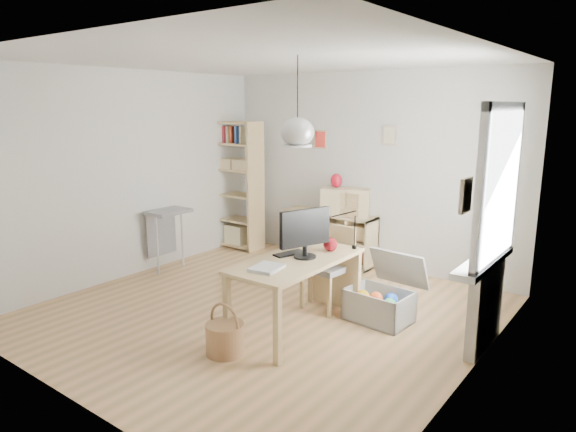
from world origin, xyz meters
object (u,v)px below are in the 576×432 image
Objects in this scene: storage_chest at (383,299)px; monitor at (305,231)px; chair at (330,262)px; cube_shelf at (330,240)px; drawer_chest at (346,202)px; desk at (297,268)px; tall_bookshelf at (237,180)px.

monitor reaches higher than storage_chest.
chair reaches higher than storage_chest.
cube_shelf is 2.09× the size of drawer_chest.
chair is at bearing -57.52° from cube_shelf.
storage_chest is (0.64, 0.04, -0.30)m from chair.
monitor is (0.04, 0.09, 0.37)m from desk.
tall_bookshelf is at bearing 159.53° from chair.
tall_bookshelf reaches higher than chair.
cube_shelf is 2.50m from monitor.
storage_chest is (0.58, 0.76, -0.43)m from desk.
drawer_chest reaches higher than desk.
monitor is at bearing 67.82° from desk.
desk is 2.48m from cube_shelf.
tall_bookshelf is (-2.59, 1.95, 0.43)m from desk.
storage_chest is at bearing 70.81° from monitor.
drawer_chest is at bearing 7.43° from tall_bookshelf.
drawer_chest reaches higher than storage_chest.
storage_chest is at bearing -69.86° from drawer_chest.
monitor reaches higher than chair.
drawer_chest is at bearing 108.79° from desk.
monitor is at bearing -63.75° from cube_shelf.
storage_chest is 1.18× the size of drawer_chest.
tall_bookshelf is 1.87m from drawer_chest.
drawer_chest is (-0.69, 1.47, 0.38)m from chair.
tall_bookshelf is at bearing -169.81° from cube_shelf.
desk is at bearing -92.10° from monitor.
desk is 1.90× the size of storage_chest.
cube_shelf is at bearing 141.85° from storage_chest.
monitor is at bearing -35.40° from tall_bookshelf.
chair reaches higher than desk.
cube_shelf is at bearing 136.33° from monitor.
storage_chest is at bearing -42.53° from cube_shelf.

